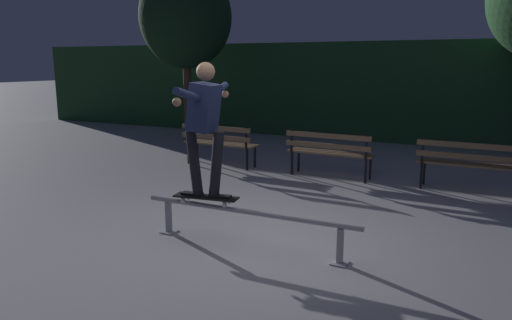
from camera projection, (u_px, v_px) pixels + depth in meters
The scene contains 9 objects.
ground_plane at pixel (253, 242), 5.64m from camera, with size 90.00×90.00×0.00m, color #99999E.
hedge_backdrop at pixel (391, 91), 12.90m from camera, with size 24.00×1.20×2.64m, color #234C28.
grind_rail at pixel (247, 218), 5.42m from camera, with size 2.67×0.18×0.45m.
skateboard at pixel (206, 197), 5.62m from camera, with size 0.80×0.30×0.09m.
skateboarder at pixel (205, 119), 5.43m from camera, with size 0.63×1.40×1.56m.
park_bench_leftmost at pixel (219, 140), 9.65m from camera, with size 1.62×0.48×0.88m.
park_bench_left_center at pixel (329, 149), 8.66m from camera, with size 1.62×0.48×0.88m.
park_bench_right_center at pixel (469, 160), 7.67m from camera, with size 1.62×0.48×0.88m.
tree_far_left at pixel (186, 17), 12.45m from camera, with size 2.42×2.42×4.60m.
Camera 1 is at (2.34, -4.79, 2.08)m, focal length 33.36 mm.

